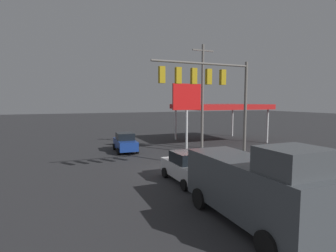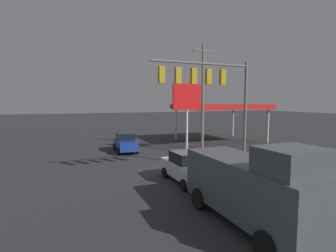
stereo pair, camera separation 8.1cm
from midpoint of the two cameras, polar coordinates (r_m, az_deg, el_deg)
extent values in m
plane|color=#2D2D30|center=(19.28, 2.45, -9.98)|extent=(200.00, 200.00, 0.00)
cylinder|color=slate|center=(19.19, 16.53, 1.58)|extent=(0.20, 0.20, 7.82)
cylinder|color=slate|center=(17.32, 7.63, 13.35)|extent=(6.98, 0.14, 0.14)
cube|color=#B79314|center=(18.05, 11.91, 10.33)|extent=(0.36, 0.28, 1.00)
sphere|color=#FF4141|center=(18.23, 11.60, 11.24)|extent=(0.22, 0.22, 0.22)
sphere|color=#392305|center=(18.21, 11.58, 10.30)|extent=(0.22, 0.22, 0.22)
sphere|color=black|center=(18.18, 11.56, 9.36)|extent=(0.22, 0.22, 0.22)
cube|color=#B79314|center=(17.46, 8.92, 10.56)|extent=(0.36, 0.28, 1.00)
sphere|color=#FF4141|center=(17.65, 8.62, 11.48)|extent=(0.22, 0.22, 0.22)
sphere|color=#392305|center=(17.62, 8.60, 10.51)|extent=(0.22, 0.22, 0.22)
sphere|color=black|center=(17.60, 8.59, 9.54)|extent=(0.22, 0.22, 0.22)
cube|color=#B79314|center=(16.92, 5.72, 10.76)|extent=(0.36, 0.28, 1.00)
sphere|color=#FF4141|center=(17.11, 5.43, 11.71)|extent=(0.22, 0.22, 0.22)
sphere|color=#392305|center=(17.08, 5.42, 10.71)|extent=(0.22, 0.22, 0.22)
sphere|color=black|center=(17.06, 5.42, 9.71)|extent=(0.22, 0.22, 0.22)
cube|color=#B79314|center=(16.44, 2.32, 10.94)|extent=(0.36, 0.28, 1.00)
sphere|color=#FF4141|center=(16.63, 2.05, 11.92)|extent=(0.22, 0.22, 0.22)
sphere|color=#392305|center=(16.60, 2.05, 10.89)|extent=(0.22, 0.22, 0.22)
sphere|color=black|center=(16.58, 2.04, 9.86)|extent=(0.22, 0.22, 0.22)
cube|color=#B79314|center=(16.01, -1.28, 11.09)|extent=(0.36, 0.28, 1.00)
sphere|color=#FF4141|center=(16.21, -1.52, 12.09)|extent=(0.22, 0.22, 0.22)
sphere|color=#392305|center=(16.18, -1.52, 11.03)|extent=(0.22, 0.22, 0.22)
sphere|color=black|center=(16.15, -1.52, 9.97)|extent=(0.22, 0.22, 0.22)
cylinder|color=slate|center=(27.30, 7.64, 6.00)|extent=(0.26, 0.26, 10.84)
cube|color=slate|center=(27.77, 7.77, 16.00)|extent=(2.40, 0.14, 0.14)
cube|color=red|center=(33.96, 11.40, 4.17)|extent=(10.38, 8.17, 0.60)
cube|color=red|center=(37.43, 7.87, 4.33)|extent=(10.38, 0.06, 0.36)
cylinder|color=silver|center=(39.57, 14.02, 0.83)|extent=(0.24, 0.24, 4.14)
cylinder|color=silver|center=(34.88, 1.83, 0.40)|extent=(0.24, 0.24, 4.14)
cylinder|color=silver|center=(34.26, 20.99, -0.05)|extent=(0.24, 0.24, 4.14)
cylinder|color=silver|center=(28.72, 7.61, -0.72)|extent=(0.24, 0.24, 4.14)
cylinder|color=silver|center=(26.28, 4.23, 1.70)|extent=(0.24, 0.24, 6.85)
cube|color=red|center=(26.23, 4.26, 6.34)|extent=(3.05, 0.24, 2.60)
cube|color=black|center=(26.35, 4.13, 6.34)|extent=(2.14, 0.04, 0.91)
cube|color=navy|center=(27.05, -9.17, -3.89)|extent=(2.04, 4.49, 0.90)
cube|color=black|center=(26.93, -9.19, -2.21)|extent=(1.76, 2.09, 0.70)
cylinder|color=black|center=(25.92, -6.57, -5.27)|extent=(0.26, 0.67, 0.66)
cylinder|color=black|center=(25.58, -10.61, -5.47)|extent=(0.26, 0.67, 0.66)
cylinder|color=black|center=(28.68, -7.86, -4.25)|extent=(0.26, 0.67, 0.66)
cylinder|color=black|center=(28.37, -11.51, -4.41)|extent=(0.26, 0.67, 0.66)
cube|color=#474C51|center=(11.61, 17.46, -12.58)|extent=(2.34, 6.81, 2.20)
cube|color=#45494E|center=(9.75, 25.68, -6.88)|extent=(2.13, 1.81, 0.90)
cylinder|color=black|center=(11.37, 29.73, -19.38)|extent=(0.23, 0.96, 0.96)
cylinder|color=black|center=(9.79, 20.52, -23.20)|extent=(0.23, 0.96, 0.96)
cylinder|color=black|center=(14.28, 15.21, -13.73)|extent=(0.23, 0.96, 0.96)
cylinder|color=black|center=(13.06, 6.73, -15.42)|extent=(0.23, 0.96, 0.96)
cube|color=silver|center=(16.90, 4.23, -9.47)|extent=(1.86, 4.42, 0.90)
cube|color=black|center=(16.71, 4.25, -6.82)|extent=(1.68, 2.02, 0.70)
cylinder|color=black|center=(16.29, 9.54, -11.76)|extent=(0.23, 0.66, 0.66)
cylinder|color=black|center=(15.40, 3.64, -12.71)|extent=(0.23, 0.66, 0.66)
cylinder|color=black|center=(18.65, 4.69, -9.48)|extent=(0.23, 0.66, 0.66)
cylinder|color=black|center=(17.89, -0.60, -10.11)|extent=(0.23, 0.66, 0.66)
cylinder|color=red|center=(16.54, 22.80, -11.77)|extent=(0.24, 0.24, 0.70)
sphere|color=red|center=(16.42, 22.85, -10.37)|extent=(0.22, 0.22, 0.22)
camera|label=1|loc=(0.04, -89.89, 0.01)|focal=28.00mm
camera|label=2|loc=(0.04, 90.11, -0.01)|focal=28.00mm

